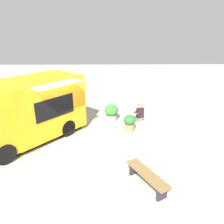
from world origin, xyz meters
TOP-DOWN VIEW (x-y plane):
  - ground_plane at (0.00, 0.00)m, footprint 40.00×40.00m
  - food_truck at (0.12, -1.20)m, footprint 4.98×4.73m
  - person_customer at (-1.92, 3.77)m, footprint 0.65×0.76m
  - planter_flowering_near at (-1.86, 2.29)m, footprint 0.70×0.70m
  - planter_flowering_far at (-0.57, 3.12)m, footprint 0.54×0.54m
  - plaza_bench at (3.22, 3.31)m, footprint 1.64×1.16m

SIDE VIEW (x-z plane):
  - ground_plane at x=0.00m, z-range 0.00..0.00m
  - plaza_bench at x=3.22m, z-range 0.12..0.57m
  - person_customer at x=-1.92m, z-range -0.08..0.79m
  - planter_flowering_far at x=-0.57m, z-range 0.03..0.81m
  - planter_flowering_near at x=-1.86m, z-range 0.02..0.87m
  - food_truck at x=0.12m, z-range -0.06..2.52m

